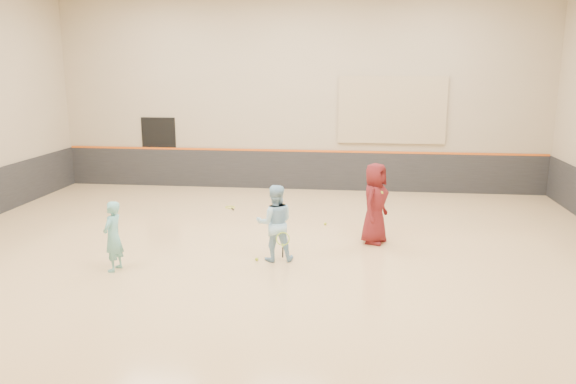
# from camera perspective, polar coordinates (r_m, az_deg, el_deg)

# --- Properties ---
(room) EXTENTS (15.04, 12.04, 6.22)m
(room) POSITION_cam_1_polar(r_m,az_deg,el_deg) (11.73, -1.81, -1.99)
(room) COLOR tan
(room) RESTS_ON ground
(wainscot_back) EXTENTS (14.90, 0.04, 1.20)m
(wainscot_back) POSITION_cam_1_polar(r_m,az_deg,el_deg) (17.57, 1.11, 2.22)
(wainscot_back) COLOR #232326
(wainscot_back) RESTS_ON floor
(accent_stripe) EXTENTS (14.90, 0.03, 0.06)m
(accent_stripe) POSITION_cam_1_polar(r_m,az_deg,el_deg) (17.46, 1.12, 4.21)
(accent_stripe) COLOR #D85914
(accent_stripe) RESTS_ON wall_back
(acoustic_panel) EXTENTS (3.20, 0.08, 2.00)m
(acoustic_panel) POSITION_cam_1_polar(r_m,az_deg,el_deg) (17.25, 10.52, 8.18)
(acoustic_panel) COLOR tan
(acoustic_panel) RESTS_ON wall_back
(doorway) EXTENTS (1.10, 0.05, 2.20)m
(doorway) POSITION_cam_1_polar(r_m,az_deg,el_deg) (18.49, -12.93, 3.99)
(doorway) COLOR black
(doorway) RESTS_ON floor
(girl) EXTENTS (0.38, 0.52, 1.34)m
(girl) POSITION_cam_1_polar(r_m,az_deg,el_deg) (11.02, -17.35, -4.32)
(girl) COLOR #68B5B5
(girl) RESTS_ON floor
(instructor) EXTENTS (0.84, 0.72, 1.53)m
(instructor) POSITION_cam_1_polar(r_m,az_deg,el_deg) (11.05, -1.34, -3.16)
(instructor) COLOR #9CD0F2
(instructor) RESTS_ON floor
(young_man) EXTENTS (0.85, 1.01, 1.77)m
(young_man) POSITION_cam_1_polar(r_m,az_deg,el_deg) (12.27, 8.82, -1.14)
(young_man) COLOR maroon
(young_man) RESTS_ON floor
(held_racket) EXTENTS (0.32, 0.32, 0.53)m
(held_racket) POSITION_cam_1_polar(r_m,az_deg,el_deg) (10.76, -0.53, -4.78)
(held_racket) COLOR #91BD29
(held_racket) RESTS_ON instructor
(spare_racket) EXTENTS (0.60, 0.60, 0.04)m
(spare_racket) POSITION_cam_1_polar(r_m,az_deg,el_deg) (15.43, -5.90, -1.51)
(spare_racket) COLOR #D0E933
(spare_racket) RESTS_ON floor
(ball_under_racket) EXTENTS (0.07, 0.07, 0.07)m
(ball_under_racket) POSITION_cam_1_polar(r_m,az_deg,el_deg) (11.23, -3.20, -6.83)
(ball_under_racket) COLOR #B6D130
(ball_under_racket) RESTS_ON floor
(ball_in_hand) EXTENTS (0.07, 0.07, 0.07)m
(ball_in_hand) POSITION_cam_1_polar(r_m,az_deg,el_deg) (12.02, 9.51, -0.07)
(ball_in_hand) COLOR gold
(ball_in_hand) RESTS_ON young_man
(ball_beside_spare) EXTENTS (0.07, 0.07, 0.07)m
(ball_beside_spare) POSITION_cam_1_polar(r_m,az_deg,el_deg) (13.70, 3.81, -3.24)
(ball_beside_spare) COLOR gold
(ball_beside_spare) RESTS_ON floor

